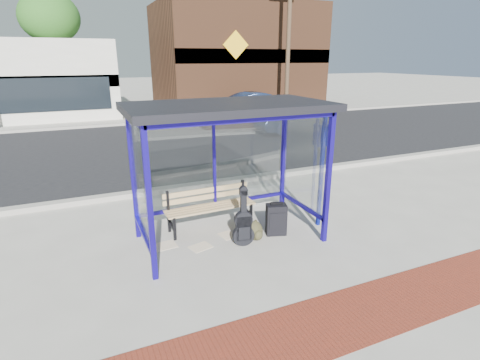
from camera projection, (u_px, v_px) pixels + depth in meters
name	position (u px, v px, depth m)	size (l,w,h in m)	color
ground	(230.00, 238.00, 6.76)	(120.00, 120.00, 0.00)	#B2ADA0
brick_paver_strip	(312.00, 329.00, 4.50)	(60.00, 1.00, 0.01)	maroon
curb_near	(186.00, 187.00, 9.27)	(60.00, 0.25, 0.12)	gray
street_asphalt	(148.00, 147.00, 13.73)	(60.00, 10.00, 0.00)	black
curb_far	(128.00, 124.00, 18.15)	(60.00, 0.25, 0.12)	gray
far_sidewalk	(123.00, 119.00, 19.82)	(60.00, 4.00, 0.01)	#B2ADA0
bus_shelter	(227.00, 124.00, 6.18)	(3.30, 1.80, 2.42)	#180C89
storefront_brown	(236.00, 56.00, 24.92)	(10.00, 7.08, 6.40)	#59331E
tree_mid	(49.00, 18.00, 23.07)	(3.60, 3.60, 7.03)	#4C3826
tree_right	(271.00, 26.00, 28.99)	(3.60, 3.60, 7.03)	#4C3826
utility_pole_east	(288.00, 39.00, 20.59)	(1.60, 0.24, 8.00)	#4C3826
bench	(209.00, 205.00, 7.09)	(1.73, 0.47, 0.81)	black
guitar_bag	(243.00, 225.00, 6.42)	(0.39, 0.18, 1.02)	black
suitcase	(276.00, 220.00, 6.84)	(0.42, 0.33, 0.63)	black
backpack	(256.00, 231.00, 6.66)	(0.32, 0.30, 0.35)	#302E1B
sign_post	(322.00, 166.00, 6.95)	(0.09, 0.27, 2.14)	#0C178D
newspaper_a	(165.00, 246.00, 6.49)	(0.40, 0.32, 0.01)	white
newspaper_b	(201.00, 247.00, 6.45)	(0.36, 0.28, 0.01)	white
newspaper_c	(228.00, 235.00, 6.88)	(0.34, 0.27, 0.01)	white
parked_car	(261.00, 106.00, 19.69)	(1.50, 4.29, 1.41)	#172442
fire_hydrant	(297.00, 104.00, 22.63)	(0.36, 0.24, 0.80)	red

